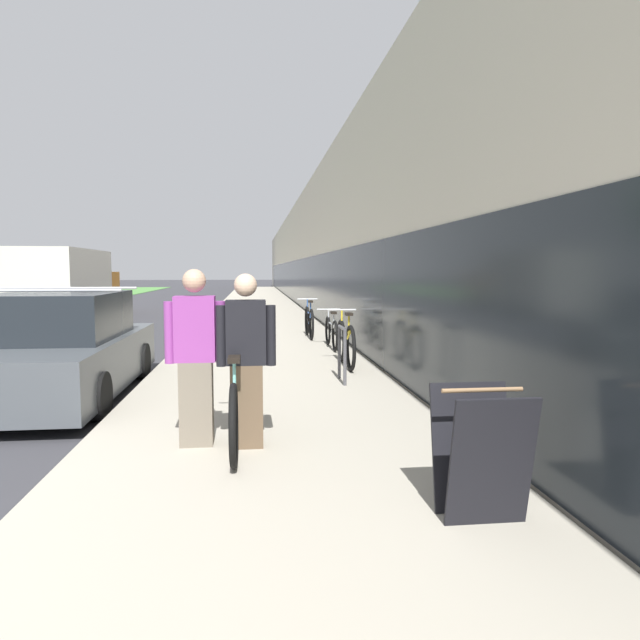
{
  "coord_description": "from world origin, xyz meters",
  "views": [
    {
      "loc": [
        5.12,
        -3.23,
        1.82
      ],
      "look_at": [
        7.19,
        14.65,
        0.26
      ],
      "focal_mm": 32.0,
      "sensor_mm": 36.0,
      "label": 1
    }
  ],
  "objects": [
    {
      "name": "sidewalk_slab",
      "position": [
        5.32,
        21.0,
        0.07
      ],
      "size": [
        3.83,
        70.0,
        0.14
      ],
      "color": "#B2AA99",
      "rests_on": "ground"
    },
    {
      "name": "storefront_facade",
      "position": [
        12.26,
        29.0,
        2.64
      ],
      "size": [
        10.01,
        70.0,
        5.29
      ],
      "color": "beige",
      "rests_on": "ground"
    },
    {
      "name": "lawn_strip",
      "position": [
        -6.49,
        25.0,
        0.01
      ],
      "size": [
        5.38,
        70.0,
        0.03
      ],
      "color": "#518E42",
      "rests_on": "ground"
    },
    {
      "name": "tandem_bicycle",
      "position": [
        4.93,
        2.47,
        0.53
      ],
      "size": [
        0.52,
        2.53,
        0.92
      ],
      "color": "black",
      "rests_on": "sidewalk_slab"
    },
    {
      "name": "person_rider",
      "position": [
        5.04,
        2.15,
        0.97
      ],
      "size": [
        0.56,
        0.22,
        1.65
      ],
      "color": "brown",
      "rests_on": "sidewalk_slab"
    },
    {
      "name": "person_bystander",
      "position": [
        4.56,
        2.26,
        0.99
      ],
      "size": [
        0.58,
        0.23,
        1.69
      ],
      "color": "#756B5B",
      "rests_on": "sidewalk_slab"
    },
    {
      "name": "bike_rack_hoop",
      "position": [
        6.43,
        5.18,
        0.66
      ],
      "size": [
        0.05,
        0.6,
        0.84
      ],
      "color": "#4C4C51",
      "rests_on": "sidewalk_slab"
    },
    {
      "name": "cruiser_bike_nearest",
      "position": [
        6.71,
        6.57,
        0.55
      ],
      "size": [
        0.52,
        1.82,
        0.98
      ],
      "color": "black",
      "rests_on": "sidewalk_slab"
    },
    {
      "name": "cruiser_bike_middle",
      "position": [
        6.77,
        8.92,
        0.5
      ],
      "size": [
        0.52,
        1.78,
        0.83
      ],
      "color": "black",
      "rests_on": "sidewalk_slab"
    },
    {
      "name": "cruiser_bike_farthest",
      "position": [
        6.49,
        10.97,
        0.54
      ],
      "size": [
        0.52,
        1.88,
        0.96
      ],
      "color": "black",
      "rests_on": "sidewalk_slab"
    },
    {
      "name": "sandwich_board_sign",
      "position": [
        6.63,
        0.37,
        0.59
      ],
      "size": [
        0.56,
        0.56,
        0.9
      ],
      "color": "black",
      "rests_on": "sidewalk_slab"
    },
    {
      "name": "parked_sedan_curbside",
      "position": [
        2.35,
        5.2,
        0.68
      ],
      "size": [
        1.98,
        4.5,
        1.58
      ],
      "color": "#4C5156",
      "rests_on": "ground"
    },
    {
      "name": "moving_truck",
      "position": [
        -1.87,
        19.14,
        1.32
      ],
      "size": [
        2.36,
        7.21,
        2.59
      ],
      "color": "orange",
      "rests_on": "ground"
    }
  ]
}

